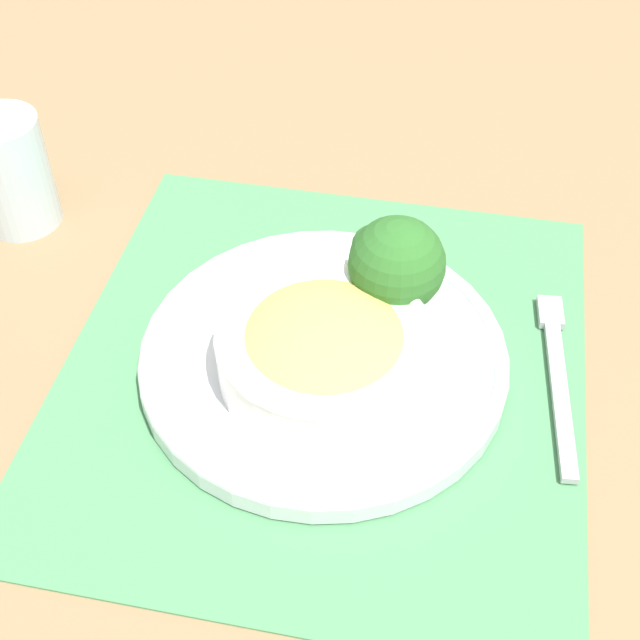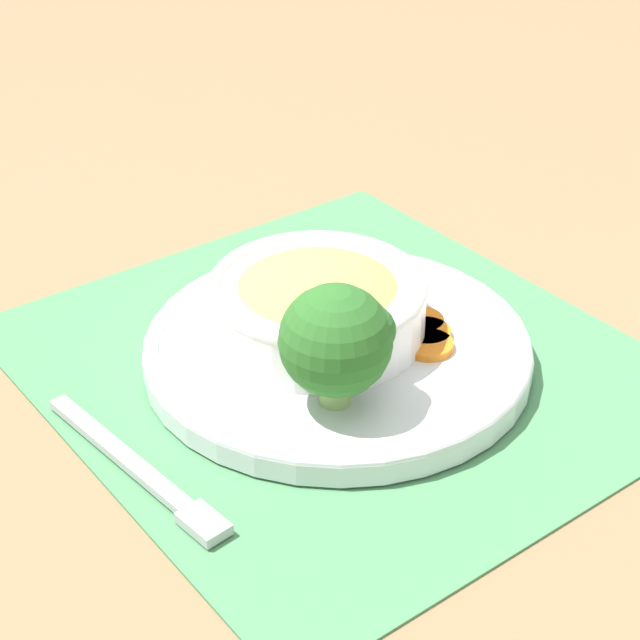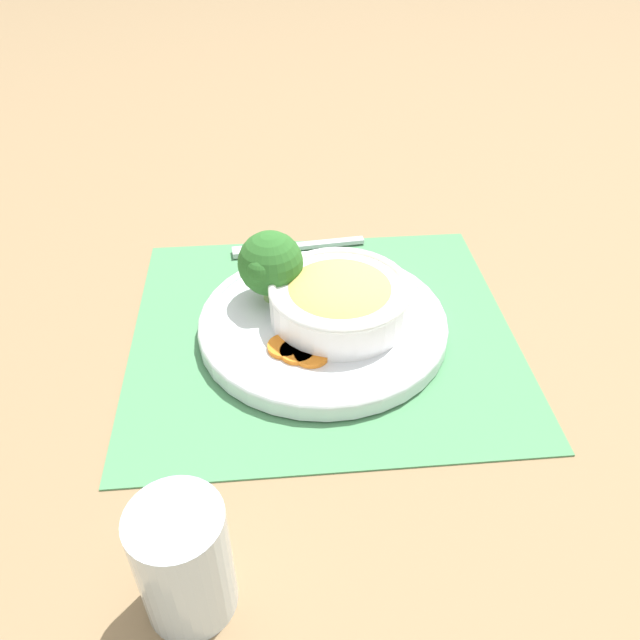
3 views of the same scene
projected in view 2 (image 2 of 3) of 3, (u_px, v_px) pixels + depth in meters
The scene contains 9 objects.
ground_plane at pixel (337, 365), 0.79m from camera, with size 4.00×4.00×0.00m, color #8C704C.
placemat at pixel (337, 362), 0.79m from camera, with size 0.43×0.46×0.00m.
plate at pixel (338, 348), 0.78m from camera, with size 0.28×0.28×0.02m.
bowl at pixel (317, 302), 0.78m from camera, with size 0.16×0.16×0.05m.
broccoli_floret at pixel (337, 340), 0.69m from camera, with size 0.08×0.08×0.09m.
carrot_slice_near at pixel (428, 345), 0.77m from camera, with size 0.04×0.04×0.01m.
carrot_slice_middle at pixel (426, 333), 0.79m from camera, with size 0.04×0.04×0.01m.
carrot_slice_far at pixel (419, 322), 0.80m from camera, with size 0.04×0.04×0.01m.
fork at pixel (149, 478), 0.67m from camera, with size 0.04×0.18×0.01m.
Camera 2 is at (0.37, 0.53, 0.45)m, focal length 60.00 mm.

